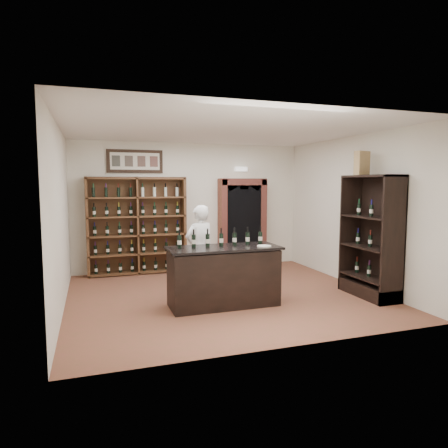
{
  "coord_description": "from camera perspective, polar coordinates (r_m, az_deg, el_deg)",
  "views": [
    {
      "loc": [
        -2.26,
        -6.83,
        2.05
      ],
      "look_at": [
        0.11,
        0.3,
        1.29
      ],
      "focal_mm": 32.0,
      "sensor_mm": 36.0,
      "label": 1
    }
  ],
  "objects": [
    {
      "name": "counter_bottle_5",
      "position": [
        6.92,
        3.39,
        -2.03
      ],
      "size": [
        0.07,
        0.07,
        0.3
      ],
      "color": "black",
      "rests_on": "tasting_counter"
    },
    {
      "name": "ceiling",
      "position": [
        7.26,
        -0.04,
        13.34
      ],
      "size": [
        5.5,
        5.5,
        0.0
      ],
      "primitive_type": "plane",
      "rotation": [
        3.14,
        0.0,
        0.0
      ],
      "color": "white",
      "rests_on": "wall_back"
    },
    {
      "name": "wall_back",
      "position": [
        9.62,
        -4.74,
        2.51
      ],
      "size": [
        5.5,
        0.04,
        3.0
      ],
      "primitive_type": "cube",
      "color": "silver",
      "rests_on": "ground"
    },
    {
      "name": "counter_bottle_0",
      "position": [
        6.57,
        -6.39,
        -2.47
      ],
      "size": [
        0.07,
        0.07,
        0.3
      ],
      "color": "black",
      "rests_on": "tasting_counter"
    },
    {
      "name": "wall_right",
      "position": [
        8.49,
        17.87,
        1.82
      ],
      "size": [
        0.04,
        5.0,
        3.0
      ],
      "primitive_type": "cube",
      "color": "silver",
      "rests_on": "ground"
    },
    {
      "name": "side_cabinet",
      "position": [
        7.73,
        20.3,
        -4.2
      ],
      "size": [
        0.48,
        1.2,
        2.2
      ],
      "color": "black",
      "rests_on": "ground"
    },
    {
      "name": "plate",
      "position": [
        6.68,
        5.75,
        -3.17
      ],
      "size": [
        0.24,
        0.24,
        0.02
      ],
      "primitive_type": "cylinder",
      "color": "beige",
      "rests_on": "tasting_counter"
    },
    {
      "name": "framed_picture",
      "position": [
        9.36,
        -12.59,
        8.74
      ],
      "size": [
        1.25,
        0.04,
        0.52
      ],
      "primitive_type": "cube",
      "color": "black",
      "rests_on": "wall_back"
    },
    {
      "name": "shopkeeper",
      "position": [
        7.51,
        -3.51,
        -3.58
      ],
      "size": [
        0.7,
        0.57,
        1.65
      ],
      "primitive_type": "imported",
      "rotation": [
        0.0,
        0.0,
        3.47
      ],
      "color": "white",
      "rests_on": "ground"
    },
    {
      "name": "wall_left",
      "position": [
        6.87,
        -22.38,
        0.78
      ],
      "size": [
        0.04,
        5.0,
        3.0
      ],
      "primitive_type": "cube",
      "color": "silver",
      "rests_on": "ground"
    },
    {
      "name": "counter_bottle_4",
      "position": [
        6.83,
        1.52,
        -2.12
      ],
      "size": [
        0.07,
        0.07,
        0.3
      ],
      "color": "black",
      "rests_on": "tasting_counter"
    },
    {
      "name": "floor",
      "position": [
        7.48,
        -0.04,
        -10.09
      ],
      "size": [
        5.5,
        5.5,
        0.0
      ],
      "primitive_type": "plane",
      "color": "brown",
      "rests_on": "ground"
    },
    {
      "name": "wine_crate",
      "position": [
        7.79,
        19.1,
        8.21
      ],
      "size": [
        0.33,
        0.21,
        0.44
      ],
      "primitive_type": "cube",
      "rotation": [
        0.0,
        0.0,
        0.28
      ],
      "color": "tan",
      "rests_on": "side_cabinet"
    },
    {
      "name": "counter_bottle_2",
      "position": [
        6.68,
        -2.36,
        -2.3
      ],
      "size": [
        0.07,
        0.07,
        0.3
      ],
      "color": "black",
      "rests_on": "tasting_counter"
    },
    {
      "name": "counter_bottle_1",
      "position": [
        6.62,
        -4.36,
        -2.39
      ],
      "size": [
        0.07,
        0.07,
        0.3
      ],
      "color": "black",
      "rests_on": "tasting_counter"
    },
    {
      "name": "counter_bottle_6",
      "position": [
        7.01,
        5.21,
        -1.94
      ],
      "size": [
        0.07,
        0.07,
        0.3
      ],
      "color": "black",
      "rests_on": "tasting_counter"
    },
    {
      "name": "arched_doorway",
      "position": [
        9.85,
        2.6,
        0.5
      ],
      "size": [
        1.17,
        0.35,
        2.17
      ],
      "color": "black",
      "rests_on": "ground"
    },
    {
      "name": "tasting_counter",
      "position": [
        6.74,
        -0.05,
        -7.53
      ],
      "size": [
        1.88,
        0.78,
        1.0
      ],
      "color": "black",
      "rests_on": "ground"
    },
    {
      "name": "counter_bottle_3",
      "position": [
        6.75,
        -0.4,
        -2.21
      ],
      "size": [
        0.07,
        0.07,
        0.3
      ],
      "color": "black",
      "rests_on": "tasting_counter"
    },
    {
      "name": "wine_shelf",
      "position": [
        9.26,
        -12.31,
        -0.21
      ],
      "size": [
        2.2,
        0.38,
        2.2
      ],
      "color": "#532C1C",
      "rests_on": "ground"
    },
    {
      "name": "emergency_light",
      "position": [
        9.9,
        2.44,
        7.83
      ],
      "size": [
        0.3,
        0.1,
        0.1
      ],
      "primitive_type": "cube",
      "color": "white",
      "rests_on": "wall_back"
    }
  ]
}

